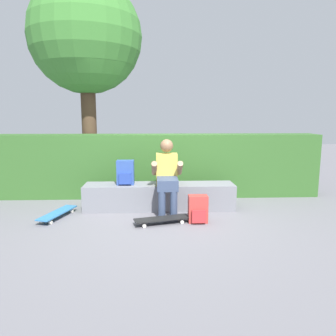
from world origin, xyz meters
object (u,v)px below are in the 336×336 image
at_px(skateboard_near_person, 162,219).
at_px(backpack_on_ground, 198,209).
at_px(bench_main, 160,196).
at_px(person_skater, 167,174).
at_px(skateboard_beside_bench, 57,213).
at_px(backpack_on_bench, 125,173).

distance_m(skateboard_near_person, backpack_on_ground, 0.55).
bearing_deg(bench_main, backpack_on_ground, -52.39).
height_order(person_skater, skateboard_near_person, person_skater).
height_order(skateboard_near_person, skateboard_beside_bench, same).
xyz_separation_m(bench_main, backpack_on_ground, (0.55, -0.72, -0.02)).
bearing_deg(person_skater, bench_main, 118.89).
relative_size(person_skater, skateboard_near_person, 1.42).
distance_m(skateboard_beside_bench, backpack_on_bench, 1.22).
bearing_deg(backpack_on_bench, person_skater, -16.85).
distance_m(bench_main, backpack_on_bench, 0.69).
xyz_separation_m(skateboard_beside_bench, backpack_on_bench, (1.01, 0.43, 0.54)).
xyz_separation_m(backpack_on_bench, backpack_on_ground, (1.11, -0.71, -0.42)).
bearing_deg(backpack_on_ground, skateboard_near_person, -173.70).
height_order(bench_main, skateboard_beside_bench, bench_main).
xyz_separation_m(skateboard_near_person, backpack_on_ground, (0.53, 0.06, 0.12)).
distance_m(person_skater, skateboard_near_person, 0.79).
bearing_deg(skateboard_beside_bench, backpack_on_ground, -7.57).
bearing_deg(backpack_on_ground, bench_main, 127.61).
bearing_deg(skateboard_near_person, backpack_on_ground, 6.30).
height_order(skateboard_near_person, backpack_on_ground, backpack_on_ground).
bearing_deg(backpack_on_bench, skateboard_near_person, -52.75).
bearing_deg(skateboard_beside_bench, bench_main, 15.52).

